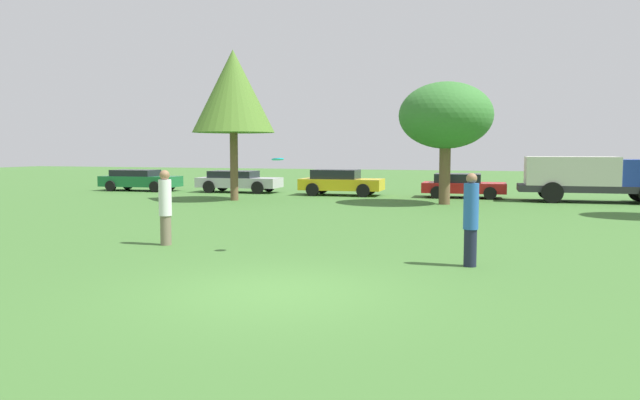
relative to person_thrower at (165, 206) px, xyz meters
name	(u,v)px	position (x,y,z in m)	size (l,w,h in m)	color
ground_plane	(275,292)	(4.42, -3.76, -0.96)	(120.00, 120.00, 0.00)	#3D6B2D
person_thrower	(165,206)	(0.00, 0.00, 0.00)	(0.31, 0.31, 1.86)	#726651
person_catcher	(471,219)	(7.37, -0.54, 0.01)	(0.30, 0.30, 1.89)	#191E33
frisbee	(278,159)	(3.11, -0.31, 1.18)	(0.28, 0.28, 0.08)	#19B2D8
tree_0	(233,92)	(-4.15, 12.48, 4.04)	(3.77, 3.77, 6.91)	brown
tree_1	(446,116)	(5.37, 13.40, 2.82)	(3.99, 3.99, 5.23)	brown
parked_car_green	(140,180)	(-12.16, 16.74, -0.32)	(4.57, 2.03, 1.20)	#196633
parked_car_silver	(238,181)	(-6.24, 17.27, -0.31)	(4.60, 2.08, 1.18)	#B2B2B7
parked_car_yellow	(340,182)	(-0.31, 16.95, -0.26)	(4.28, 2.20, 1.32)	gold
parked_car_red	(462,185)	(5.81, 17.28, -0.34)	(4.05, 2.16, 1.18)	red
delivery_truck_blue	(592,176)	(11.52, 16.48, 0.23)	(6.35, 2.44, 2.04)	#2D2D33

